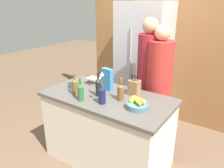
{
  "coord_description": "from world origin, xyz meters",
  "views": [
    {
      "loc": [
        1.4,
        -1.93,
        1.98
      ],
      "look_at": [
        0.0,
        0.1,
        1.04
      ],
      "focal_mm": 35.0,
      "sensor_mm": 36.0,
      "label": 1
    }
  ],
  "objects_px": {
    "cereal_box": "(107,79)",
    "bottle_water": "(81,92)",
    "knife_block": "(134,87)",
    "bottle_oil": "(121,92)",
    "bottle_vinegar": "(98,87)",
    "person_in_blue": "(159,82)",
    "bottle_wine": "(75,86)",
    "fruit_bowl": "(137,104)",
    "book_stack": "(95,81)",
    "flower_vase": "(102,94)",
    "refrigerator": "(143,65)",
    "person_at_sink": "(147,75)",
    "coffee_mug": "(73,85)"
  },
  "relations": [
    {
      "from": "bottle_water",
      "to": "cereal_box",
      "type": "bearing_deg",
      "value": 82.26
    },
    {
      "from": "flower_vase",
      "to": "person_at_sink",
      "type": "height_order",
      "value": "person_at_sink"
    },
    {
      "from": "flower_vase",
      "to": "bottle_vinegar",
      "type": "xyz_separation_m",
      "value": [
        -0.16,
        0.14,
        0.01
      ]
    },
    {
      "from": "bottle_water",
      "to": "person_at_sink",
      "type": "relative_size",
      "value": 0.15
    },
    {
      "from": "cereal_box",
      "to": "bottle_water",
      "type": "height_order",
      "value": "cereal_box"
    },
    {
      "from": "book_stack",
      "to": "bottle_water",
      "type": "bearing_deg",
      "value": -68.32
    },
    {
      "from": "bottle_water",
      "to": "knife_block",
      "type": "bearing_deg",
      "value": 48.97
    },
    {
      "from": "cereal_box",
      "to": "person_in_blue",
      "type": "distance_m",
      "value": 0.7
    },
    {
      "from": "cereal_box",
      "to": "bottle_vinegar",
      "type": "height_order",
      "value": "bottle_vinegar"
    },
    {
      "from": "bottle_wine",
      "to": "flower_vase",
      "type": "bearing_deg",
      "value": -2.5
    },
    {
      "from": "fruit_bowl",
      "to": "person_in_blue",
      "type": "xyz_separation_m",
      "value": [
        -0.06,
        0.71,
        0.01
      ]
    },
    {
      "from": "bottle_oil",
      "to": "coffee_mug",
      "type": "bearing_deg",
      "value": -176.53
    },
    {
      "from": "bottle_vinegar",
      "to": "refrigerator",
      "type": "bearing_deg",
      "value": 93.5
    },
    {
      "from": "knife_block",
      "to": "bottle_wine",
      "type": "height_order",
      "value": "same"
    },
    {
      "from": "flower_vase",
      "to": "refrigerator",
      "type": "bearing_deg",
      "value": 99.5
    },
    {
      "from": "flower_vase",
      "to": "person_at_sink",
      "type": "bearing_deg",
      "value": 82.51
    },
    {
      "from": "bottle_wine",
      "to": "cereal_box",
      "type": "bearing_deg",
      "value": 55.92
    },
    {
      "from": "knife_block",
      "to": "bottle_vinegar",
      "type": "height_order",
      "value": "bottle_vinegar"
    },
    {
      "from": "bottle_vinegar",
      "to": "person_at_sink",
      "type": "distance_m",
      "value": 0.8
    },
    {
      "from": "bottle_oil",
      "to": "flower_vase",
      "type": "bearing_deg",
      "value": -122.45
    },
    {
      "from": "knife_block",
      "to": "cereal_box",
      "type": "distance_m",
      "value": 0.37
    },
    {
      "from": "person_in_blue",
      "to": "bottle_wine",
      "type": "bearing_deg",
      "value": -150.21
    },
    {
      "from": "book_stack",
      "to": "bottle_vinegar",
      "type": "relative_size",
      "value": 0.73
    },
    {
      "from": "flower_vase",
      "to": "bottle_oil",
      "type": "relative_size",
      "value": 1.34
    },
    {
      "from": "book_stack",
      "to": "refrigerator",
      "type": "bearing_deg",
      "value": 78.63
    },
    {
      "from": "fruit_bowl",
      "to": "knife_block",
      "type": "bearing_deg",
      "value": 125.41
    },
    {
      "from": "person_in_blue",
      "to": "cereal_box",
      "type": "bearing_deg",
      "value": -154.48
    },
    {
      "from": "bottle_oil",
      "to": "bottle_vinegar",
      "type": "height_order",
      "value": "bottle_vinegar"
    },
    {
      "from": "fruit_bowl",
      "to": "bottle_vinegar",
      "type": "bearing_deg",
      "value": 179.72
    },
    {
      "from": "bottle_water",
      "to": "person_at_sink",
      "type": "bearing_deg",
      "value": 69.11
    },
    {
      "from": "book_stack",
      "to": "bottle_oil",
      "type": "height_order",
      "value": "bottle_oil"
    },
    {
      "from": "fruit_bowl",
      "to": "flower_vase",
      "type": "xyz_separation_m",
      "value": [
        -0.37,
        -0.13,
        0.07
      ]
    },
    {
      "from": "refrigerator",
      "to": "knife_block",
      "type": "height_order",
      "value": "refrigerator"
    },
    {
      "from": "person_at_sink",
      "to": "bottle_vinegar",
      "type": "bearing_deg",
      "value": -135.19
    },
    {
      "from": "refrigerator",
      "to": "bottle_oil",
      "type": "height_order",
      "value": "refrigerator"
    },
    {
      "from": "fruit_bowl",
      "to": "book_stack",
      "type": "xyz_separation_m",
      "value": [
        -0.81,
        0.29,
        0.0
      ]
    },
    {
      "from": "bottle_vinegar",
      "to": "person_in_blue",
      "type": "distance_m",
      "value": 0.85
    },
    {
      "from": "refrigerator",
      "to": "person_at_sink",
      "type": "relative_size",
      "value": 1.11
    },
    {
      "from": "fruit_bowl",
      "to": "bottle_wine",
      "type": "bearing_deg",
      "value": -171.61
    },
    {
      "from": "refrigerator",
      "to": "bottle_oil",
      "type": "bearing_deg",
      "value": -73.88
    },
    {
      "from": "bottle_oil",
      "to": "bottle_wine",
      "type": "distance_m",
      "value": 0.57
    },
    {
      "from": "coffee_mug",
      "to": "bottle_oil",
      "type": "relative_size",
      "value": 0.46
    },
    {
      "from": "coffee_mug",
      "to": "person_at_sink",
      "type": "xyz_separation_m",
      "value": [
        0.7,
        0.74,
        0.06
      ]
    },
    {
      "from": "refrigerator",
      "to": "knife_block",
      "type": "bearing_deg",
      "value": -68.22
    },
    {
      "from": "refrigerator",
      "to": "bottle_vinegar",
      "type": "distance_m",
      "value": 1.31
    },
    {
      "from": "knife_block",
      "to": "coffee_mug",
      "type": "distance_m",
      "value": 0.8
    },
    {
      "from": "flower_vase",
      "to": "coffee_mug",
      "type": "relative_size",
      "value": 2.91
    },
    {
      "from": "cereal_box",
      "to": "person_in_blue",
      "type": "xyz_separation_m",
      "value": [
        0.49,
        0.48,
        -0.09
      ]
    },
    {
      "from": "fruit_bowl",
      "to": "person_in_blue",
      "type": "relative_size",
      "value": 0.14
    },
    {
      "from": "book_stack",
      "to": "fruit_bowl",
      "type": "bearing_deg",
      "value": -19.71
    }
  ]
}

